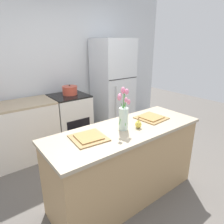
{
  "coord_description": "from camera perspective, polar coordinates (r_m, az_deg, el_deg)",
  "views": [
    {
      "loc": [
        -1.33,
        -1.49,
        1.77
      ],
      "look_at": [
        0.0,
        0.25,
        1.01
      ],
      "focal_mm": 32.0,
      "sensor_mm": 36.0,
      "label": 1
    }
  ],
  "objects": [
    {
      "name": "back_wall",
      "position": [
        3.76,
        -16.84,
        12.04
      ],
      "size": [
        5.2,
        0.08,
        2.7
      ],
      "color": "silver",
      "rests_on": "ground_plane"
    },
    {
      "name": "flower_vase",
      "position": [
        2.09,
        3.3,
        -0.6
      ],
      "size": [
        0.16,
        0.13,
        0.45
      ],
      "color": "silver",
      "rests_on": "kitchen_island"
    },
    {
      "name": "stove_range",
      "position": [
        3.65,
        -11.73,
        -2.25
      ],
      "size": [
        0.6,
        0.61,
        0.92
      ],
      "color": "silver",
      "rests_on": "ground_plane"
    },
    {
      "name": "pear_figurine",
      "position": [
        2.19,
        7.54,
        -3.44
      ],
      "size": [
        0.07,
        0.07,
        0.11
      ],
      "color": "#E5CC4C",
      "rests_on": "kitchen_island"
    },
    {
      "name": "ground_plane",
      "position": [
        2.67,
        3.53,
        -22.35
      ],
      "size": [
        10.0,
        10.0,
        0.0
      ],
      "primitive_type": "plane",
      "color": "#59544F"
    },
    {
      "name": "refrigerator",
      "position": [
        3.99,
        0.19,
        6.98
      ],
      "size": [
        0.68,
        0.67,
        1.84
      ],
      "color": "silver",
      "rests_on": "ground_plane"
    },
    {
      "name": "plate_setting_right",
      "position": [
        2.5,
        11.16,
        -1.58
      ],
      "size": [
        0.35,
        0.35,
        0.02
      ],
      "color": "olive",
      "rests_on": "kitchen_island"
    },
    {
      "name": "kitchen_island",
      "position": [
        2.4,
        3.76,
        -14.38
      ],
      "size": [
        1.8,
        0.66,
        0.89
      ],
      "color": "tan",
      "rests_on": "ground_plane"
    },
    {
      "name": "plate_setting_left",
      "position": [
        1.97,
        -6.69,
        -7.26
      ],
      "size": [
        0.35,
        0.35,
        0.02
      ],
      "color": "olive",
      "rests_on": "kitchen_island"
    },
    {
      "name": "cooking_pot",
      "position": [
        3.52,
        -11.95,
        6.08
      ],
      "size": [
        0.26,
        0.26,
        0.17
      ],
      "color": "#CC4C38",
      "rests_on": "stove_range"
    }
  ]
}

